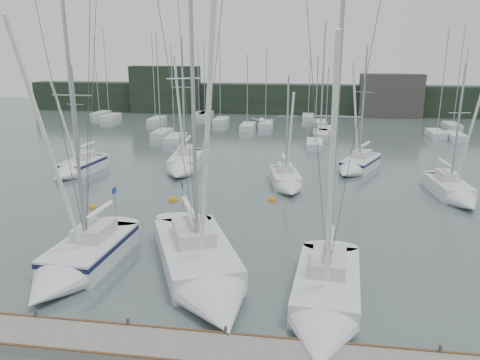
# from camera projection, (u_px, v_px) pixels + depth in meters

# --- Properties ---
(ground) EXTENTS (160.00, 160.00, 0.00)m
(ground) POSITION_uv_depth(u_px,v_px,m) (200.00, 288.00, 22.53)
(ground) COLOR #4E5F5D
(ground) RESTS_ON ground
(dock) EXTENTS (24.00, 2.00, 0.40)m
(dock) POSITION_uv_depth(u_px,v_px,m) (169.00, 348.00, 17.72)
(dock) COLOR slate
(dock) RESTS_ON ground
(far_treeline) EXTENTS (90.00, 4.00, 5.00)m
(far_treeline) POSITION_uv_depth(u_px,v_px,m) (281.00, 99.00, 80.83)
(far_treeline) COLOR black
(far_treeline) RESTS_ON ground
(far_building_left) EXTENTS (12.00, 3.00, 8.00)m
(far_building_left) POSITION_uv_depth(u_px,v_px,m) (165.00, 90.00, 81.31)
(far_building_left) COLOR black
(far_building_left) RESTS_ON ground
(far_building_right) EXTENTS (10.00, 3.00, 7.00)m
(far_building_right) POSITION_uv_depth(u_px,v_px,m) (391.00, 96.00, 76.13)
(far_building_right) COLOR #413E3C
(far_building_right) RESTS_ON ground
(mast_forest) EXTENTS (56.08, 26.37, 14.45)m
(mast_forest) POSITION_uv_depth(u_px,v_px,m) (260.00, 125.00, 66.71)
(mast_forest) COLOR silver
(mast_forest) RESTS_ON ground
(sailboat_near_left) EXTENTS (3.40, 8.97, 15.12)m
(sailboat_near_left) POSITION_uv_depth(u_px,v_px,m) (75.00, 264.00, 23.65)
(sailboat_near_left) COLOR silver
(sailboat_near_left) RESTS_ON ground
(sailboat_near_center) EXTENTS (7.68, 11.59, 16.68)m
(sailboat_near_center) POSITION_uv_depth(u_px,v_px,m) (205.00, 276.00, 22.48)
(sailboat_near_center) COLOR silver
(sailboat_near_center) RESTS_ON ground
(sailboat_near_right) EXTENTS (3.60, 9.60, 14.34)m
(sailboat_near_right) POSITION_uv_depth(u_px,v_px,m) (325.00, 307.00, 19.90)
(sailboat_near_right) COLOR silver
(sailboat_near_right) RESTS_ON ground
(sailboat_mid_a) EXTENTS (3.14, 6.86, 10.45)m
(sailboat_mid_a) POSITION_uv_depth(u_px,v_px,m) (76.00, 169.00, 42.31)
(sailboat_mid_a) COLOR silver
(sailboat_mid_a) RESTS_ON ground
(sailboat_mid_b) EXTENTS (3.33, 8.07, 12.75)m
(sailboat_mid_b) POSITION_uv_depth(u_px,v_px,m) (183.00, 166.00, 43.27)
(sailboat_mid_b) COLOR silver
(sailboat_mid_b) RESTS_ON ground
(sailboat_mid_c) EXTENTS (3.27, 6.47, 9.68)m
(sailboat_mid_c) POSITION_uv_depth(u_px,v_px,m) (287.00, 183.00, 38.11)
(sailboat_mid_c) COLOR silver
(sailboat_mid_c) RESTS_ON ground
(sailboat_mid_d) EXTENTS (5.07, 7.36, 12.15)m
(sailboat_mid_d) POSITION_uv_depth(u_px,v_px,m) (356.00, 166.00, 43.26)
(sailboat_mid_d) COLOR silver
(sailboat_mid_d) RESTS_ON ground
(sailboat_mid_e) EXTENTS (3.02, 7.59, 10.79)m
(sailboat_mid_e) POSITION_uv_depth(u_px,v_px,m) (455.00, 193.00, 35.35)
(sailboat_mid_e) COLOR silver
(sailboat_mid_e) RESTS_ON ground
(buoy_a) EXTENTS (0.71, 0.71, 0.71)m
(buoy_a) POSITION_uv_depth(u_px,v_px,m) (174.00, 201.00, 35.25)
(buoy_a) COLOR orange
(buoy_a) RESTS_ON ground
(buoy_b) EXTENTS (0.65, 0.65, 0.65)m
(buoy_b) POSITION_uv_depth(u_px,v_px,m) (272.00, 201.00, 35.31)
(buoy_b) COLOR orange
(buoy_b) RESTS_ON ground
(buoy_c) EXTENTS (0.57, 0.57, 0.57)m
(buoy_c) POSITION_uv_depth(u_px,v_px,m) (93.00, 208.00, 33.74)
(buoy_c) COLOR orange
(buoy_c) RESTS_ON ground
(seagull) EXTENTS (0.92, 0.43, 0.18)m
(seagull) POSITION_uv_depth(u_px,v_px,m) (261.00, 120.00, 20.22)
(seagull) COLOR white
(seagull) RESTS_ON ground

